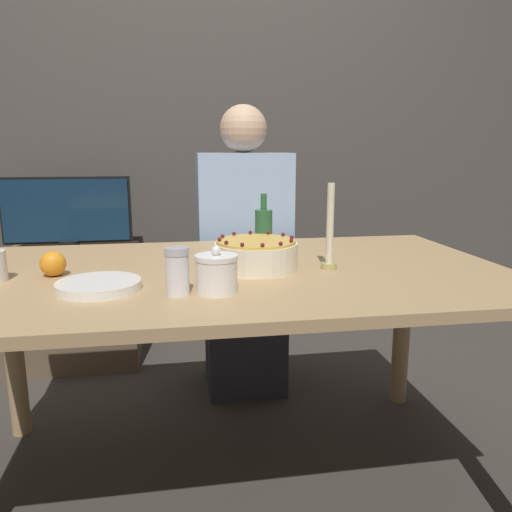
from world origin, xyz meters
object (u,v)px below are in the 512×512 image
at_px(person_man_blue_shirt, 244,270).
at_px(bottle, 264,229).
at_px(sugar_bowl, 216,273).
at_px(cake, 256,255).
at_px(sugar_shaker, 177,271).
at_px(candle, 330,235).
at_px(tv_monitor, 67,212).

bearing_deg(person_man_blue_shirt, bottle, 91.38).
bearing_deg(sugar_bowl, bottle, 67.11).
distance_m(cake, sugar_shaker, 0.34).
bearing_deg(cake, person_man_blue_shirt, 84.91).
bearing_deg(sugar_bowl, person_man_blue_shirt, 77.75).
relative_size(sugar_bowl, sugar_shaker, 1.00).
relative_size(sugar_shaker, candle, 0.47).
distance_m(cake, candle, 0.23).
bearing_deg(cake, sugar_shaker, -134.69).
distance_m(candle, tv_monitor, 1.53).
xyz_separation_m(person_man_blue_shirt, tv_monitor, (-0.82, 0.44, 0.22)).
bearing_deg(cake, tv_monitor, 123.84).
distance_m(bottle, person_man_blue_shirt, 0.49).
bearing_deg(cake, sugar_bowl, -121.02).
relative_size(cake, candle, 0.96).
bearing_deg(candle, sugar_shaker, -155.60).
relative_size(bottle, person_man_blue_shirt, 0.16).
bearing_deg(bottle, sugar_bowl, -112.89).
relative_size(candle, person_man_blue_shirt, 0.20).
distance_m(sugar_bowl, tv_monitor, 1.50).
bearing_deg(tv_monitor, candle, -50.03).
bearing_deg(sugar_bowl, tv_monitor, 114.47).
xyz_separation_m(sugar_shaker, tv_monitor, (-0.53, 1.38, -0.01)).
distance_m(candle, bottle, 0.34).
bearing_deg(sugar_shaker, person_man_blue_shirt, 72.30).
relative_size(sugar_shaker, bottle, 0.59).
distance_m(person_man_blue_shirt, tv_monitor, 0.96).
bearing_deg(tv_monitor, sugar_shaker, -69.07).
distance_m(cake, tv_monitor, 1.37).
height_order(sugar_bowl, sugar_shaker, same).
bearing_deg(person_man_blue_shirt, sugar_shaker, 72.30).
bearing_deg(cake, candle, -8.50).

